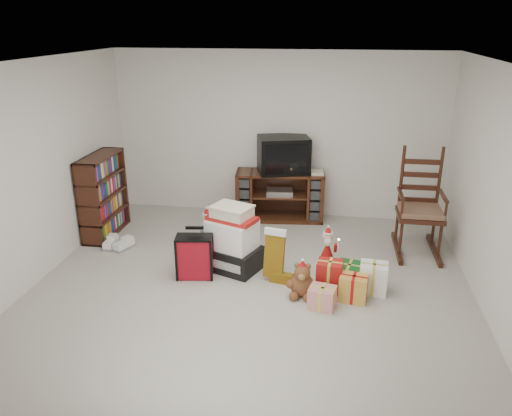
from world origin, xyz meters
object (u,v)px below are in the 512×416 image
(santa_figurine, at_px, (327,251))
(crt_television, at_px, (283,155))
(rocking_chair, at_px, (419,215))
(teddy_bear, at_px, (302,282))
(mrs_claus_figurine, at_px, (208,232))
(tv_stand, at_px, (280,196))
(gift_cluster, at_px, (346,283))
(bookshelf, at_px, (103,197))
(sneaker_pair, at_px, (117,244))
(gift_pile, at_px, (232,242))
(red_suitcase, at_px, (195,257))

(santa_figurine, bearing_deg, crt_television, 115.58)
(rocking_chair, distance_m, teddy_bear, 2.06)
(mrs_claus_figurine, height_order, crt_television, crt_television)
(rocking_chair, distance_m, crt_television, 2.11)
(tv_stand, xyz_separation_m, gift_cluster, (0.99, -2.14, -0.24))
(bookshelf, xyz_separation_m, sneaker_pair, (0.35, -0.45, -0.50))
(mrs_claus_figurine, bearing_deg, gift_pile, -50.48)
(gift_pile, xyz_separation_m, teddy_bear, (0.89, -0.52, -0.18))
(sneaker_pair, bearing_deg, gift_cluster, -6.62)
(bookshelf, relative_size, gift_cluster, 1.25)
(gift_pile, bearing_deg, tv_stand, 99.25)
(red_suitcase, height_order, teddy_bear, red_suitcase)
(bookshelf, distance_m, teddy_bear, 3.21)
(santa_figurine, xyz_separation_m, gift_cluster, (0.23, -0.63, -0.07))
(santa_figurine, relative_size, gift_cluster, 0.58)
(bookshelf, distance_m, gift_pile, 2.17)
(red_suitcase, bearing_deg, gift_cluster, -12.12)
(teddy_bear, relative_size, mrs_claus_figurine, 0.69)
(bookshelf, height_order, gift_cluster, bookshelf)
(tv_stand, distance_m, teddy_bear, 2.33)
(gift_pile, height_order, crt_television, crt_television)
(rocking_chair, xyz_separation_m, sneaker_pair, (-3.97, -0.60, -0.43))
(rocking_chair, relative_size, sneaker_pair, 3.66)
(tv_stand, bearing_deg, gift_pile, -108.20)
(red_suitcase, bearing_deg, bookshelf, 137.90)
(santa_figurine, relative_size, mrs_claus_figurine, 0.94)
(gift_cluster, bearing_deg, red_suitcase, 176.40)
(rocking_chair, bearing_deg, teddy_bear, -134.65)
(sneaker_pair, bearing_deg, santa_figurine, 4.93)
(gift_cluster, bearing_deg, rocking_chair, 55.07)
(bookshelf, relative_size, gift_pile, 1.43)
(rocking_chair, relative_size, crt_television, 1.69)
(red_suitcase, bearing_deg, gift_pile, 27.37)
(sneaker_pair, relative_size, crt_television, 0.46)
(rocking_chair, relative_size, mrs_claus_figurine, 2.49)
(tv_stand, xyz_separation_m, bookshelf, (-2.39, -0.95, 0.18))
(red_suitcase, distance_m, mrs_claus_figurine, 0.84)
(mrs_claus_figurine, bearing_deg, tv_stand, 54.93)
(gift_pile, height_order, gift_cluster, gift_pile)
(red_suitcase, height_order, crt_television, crt_television)
(tv_stand, height_order, gift_cluster, tv_stand)
(tv_stand, relative_size, mrs_claus_figurine, 2.37)
(sneaker_pair, bearing_deg, red_suitcase, -19.29)
(teddy_bear, height_order, crt_television, crt_television)
(red_suitcase, xyz_separation_m, sneaker_pair, (-1.26, 0.62, -0.21))
(gift_pile, bearing_deg, teddy_bear, -8.82)
(gift_cluster, bearing_deg, tv_stand, 114.91)
(mrs_claus_figurine, relative_size, sneaker_pair, 1.47)
(bookshelf, distance_m, gift_cluster, 3.61)
(tv_stand, distance_m, gift_cluster, 2.37)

